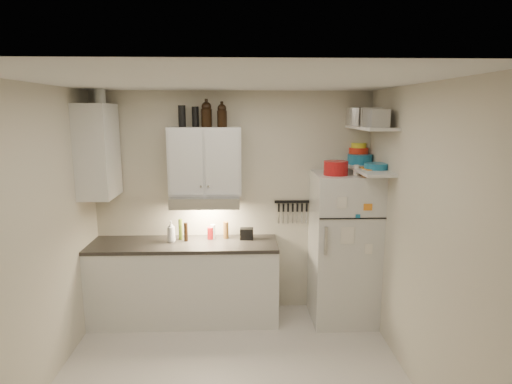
{
  "coord_description": "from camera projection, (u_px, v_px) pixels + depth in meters",
  "views": [
    {
      "loc": [
        0.1,
        -3.43,
        2.37
      ],
      "look_at": [
        0.25,
        0.9,
        1.55
      ],
      "focal_mm": 30.0,
      "sensor_mm": 36.0,
      "label": 1
    }
  ],
  "objects": [
    {
      "name": "caddy",
      "position": [
        247.0,
        234.0,
        4.91
      ],
      "size": [
        0.16,
        0.11,
        0.13
      ],
      "primitive_type": "cube",
      "rotation": [
        0.0,
        0.0,
        -0.05
      ],
      "color": "black",
      "rests_on": "countertop"
    },
    {
      "name": "tin_a",
      "position": [
        371.0,
        117.0,
        4.32
      ],
      "size": [
        0.22,
        0.2,
        0.19
      ],
      "primitive_type": "cube",
      "rotation": [
        0.0,
        0.0,
        -0.14
      ],
      "color": "#AAAAAD",
      "rests_on": "shelf_hi"
    },
    {
      "name": "side_cabinet",
      "position": [
        98.0,
        151.0,
        4.57
      ],
      "size": [
        0.33,
        0.55,
        1.0
      ],
      "primitive_type": "cube",
      "color": "silver",
      "rests_on": "left_wall"
    },
    {
      "name": "soap_bottle",
      "position": [
        171.0,
        230.0,
        4.79
      ],
      "size": [
        0.13,
        0.13,
        0.27
      ],
      "primitive_type": "imported",
      "rotation": [
        0.0,
        0.0,
        0.23
      ],
      "color": "silver",
      "rests_on": "countertop"
    },
    {
      "name": "growler_b",
      "position": [
        222.0,
        115.0,
        4.61
      ],
      "size": [
        0.13,
        0.13,
        0.25
      ],
      "primitive_type": null,
      "rotation": [
        0.0,
        0.0,
        -0.2
      ],
      "color": "black",
      "rests_on": "upper_cabinet"
    },
    {
      "name": "bowl_orange",
      "position": [
        358.0,
        151.0,
        4.96
      ],
      "size": [
        0.22,
        0.22,
        0.07
      ],
      "primitive_type": "cylinder",
      "color": "red",
      "rests_on": "bowl_teal"
    },
    {
      "name": "oil_bottle",
      "position": [
        181.0,
        229.0,
        4.89
      ],
      "size": [
        0.05,
        0.05,
        0.24
      ],
      "primitive_type": "cylinder",
      "rotation": [
        0.0,
        0.0,
        0.0
      ],
      "color": "#4E6419",
      "rests_on": "countertop"
    },
    {
      "name": "dutch_oven",
      "position": [
        336.0,
        168.0,
        4.56
      ],
      "size": [
        0.33,
        0.33,
        0.15
      ],
      "primitive_type": "cylinder",
      "rotation": [
        0.0,
        0.0,
        -0.36
      ],
      "color": "#A71315",
      "rests_on": "fridge"
    },
    {
      "name": "countertop",
      "position": [
        184.0,
        244.0,
        4.8
      ],
      "size": [
        2.1,
        0.62,
        0.04
      ],
      "primitive_type": "cube",
      "color": "#2C2925",
      "rests_on": "base_cabinet"
    },
    {
      "name": "bowl_yellow",
      "position": [
        359.0,
        145.0,
        4.95
      ],
      "size": [
        0.17,
        0.17,
        0.06
      ],
      "primitive_type": "cylinder",
      "color": "yellow",
      "rests_on": "bowl_orange"
    },
    {
      "name": "thermos_b",
      "position": [
        182.0,
        116.0,
        4.64
      ],
      "size": [
        0.08,
        0.08,
        0.23
      ],
      "primitive_type": "cylinder",
      "rotation": [
        0.0,
        0.0,
        -0.04
      ],
      "color": "black",
      "rests_on": "upper_cabinet"
    },
    {
      "name": "bowl_teal",
      "position": [
        360.0,
        159.0,
        4.89
      ],
      "size": [
        0.28,
        0.28,
        0.11
      ],
      "primitive_type": "cylinder",
      "color": "#1B6F98",
      "rests_on": "shelf_lo"
    },
    {
      "name": "growler_a",
      "position": [
        207.0,
        114.0,
        4.63
      ],
      "size": [
        0.13,
        0.13,
        0.28
      ],
      "primitive_type": null,
      "rotation": [
        0.0,
        0.0,
        0.09
      ],
      "color": "black",
      "rests_on": "upper_cabinet"
    },
    {
      "name": "base_cabinet",
      "position": [
        185.0,
        283.0,
        4.88
      ],
      "size": [
        2.1,
        0.6,
        0.88
      ],
      "primitive_type": "cube",
      "color": "silver",
      "rests_on": "floor"
    },
    {
      "name": "vinegar_bottle",
      "position": [
        186.0,
        232.0,
        4.83
      ],
      "size": [
        0.05,
        0.05,
        0.22
      ],
      "primitive_type": "cylinder",
      "rotation": [
        0.0,
        0.0,
        0.04
      ],
      "color": "black",
      "rests_on": "countertop"
    },
    {
      "name": "shelf_hi",
      "position": [
        370.0,
        128.0,
        4.45
      ],
      "size": [
        0.3,
        0.95,
        0.03
      ],
      "primitive_type": "cube",
      "color": "silver",
      "rests_on": "right_wall"
    },
    {
      "name": "book_stack",
      "position": [
        372.0,
        172.0,
        4.49
      ],
      "size": [
        0.23,
        0.27,
        0.09
      ],
      "primitive_type": "cube",
      "rotation": [
        0.0,
        0.0,
        0.1
      ],
      "color": "orange",
      "rests_on": "fridge"
    },
    {
      "name": "floor",
      "position": [
        232.0,
        383.0,
        3.81
      ],
      "size": [
        3.2,
        3.0,
        0.02
      ],
      "primitive_type": "cube",
      "color": "beige",
      "rests_on": "ground"
    },
    {
      "name": "ceiling",
      "position": [
        228.0,
        80.0,
        3.32
      ],
      "size": [
        3.2,
        3.0,
        0.02
      ],
      "primitive_type": "cube",
      "color": "silver",
      "rests_on": "ground"
    },
    {
      "name": "tin_b",
      "position": [
        381.0,
        118.0,
        4.16
      ],
      "size": [
        0.21,
        0.21,
        0.17
      ],
      "primitive_type": "cube",
      "rotation": [
        0.0,
        0.0,
        -0.28
      ],
      "color": "#AAAAAD",
      "rests_on": "shelf_hi"
    },
    {
      "name": "red_jar",
      "position": [
        210.0,
        233.0,
        4.91
      ],
      "size": [
        0.07,
        0.07,
        0.14
      ],
      "primitive_type": "cylinder",
      "rotation": [
        0.0,
        0.0,
        0.0
      ],
      "color": "#A71315",
      "rests_on": "countertop"
    },
    {
      "name": "spice_jar",
      "position": [
        356.0,
        170.0,
        4.54
      ],
      "size": [
        0.08,
        0.08,
        0.11
      ],
      "primitive_type": "cylinder",
      "rotation": [
        0.0,
        0.0,
        -0.27
      ],
      "color": "silver",
      "rests_on": "fridge"
    },
    {
      "name": "shelf_lo",
      "position": [
        368.0,
        170.0,
        4.54
      ],
      "size": [
        0.3,
        0.95,
        0.03
      ],
      "primitive_type": "cube",
      "color": "silver",
      "rests_on": "right_wall"
    },
    {
      "name": "range_hood",
      "position": [
        206.0,
        200.0,
        4.78
      ],
      "size": [
        0.76,
        0.46,
        0.12
      ],
      "primitive_type": "cube",
      "color": "silver",
      "rests_on": "back_wall"
    },
    {
      "name": "knife_strip",
      "position": [
        292.0,
        202.0,
        5.04
      ],
      "size": [
        0.42,
        0.02,
        0.03
      ],
      "primitive_type": "cube",
      "color": "black",
      "rests_on": "back_wall"
    },
    {
      "name": "plates",
      "position": [
        376.0,
        166.0,
        4.45
      ],
      "size": [
        0.33,
        0.33,
        0.06
      ],
      "primitive_type": "cylinder",
      "rotation": [
        0.0,
        0.0,
        -0.41
      ],
      "color": "#1B6F98",
      "rests_on": "shelf_lo"
    },
    {
      "name": "stock_pot",
      "position": [
        358.0,
        117.0,
        4.79
      ],
      "size": [
        0.34,
        0.34,
        0.19
      ],
      "primitive_type": "cylinder",
      "rotation": [
        0.0,
        0.0,
        0.32
      ],
      "color": "silver",
      "rests_on": "shelf_hi"
    },
    {
      "name": "thermos_a",
      "position": [
        195.0,
        117.0,
        4.69
      ],
      "size": [
        0.09,
        0.09,
        0.22
      ],
      "primitive_type": "cylinder",
      "rotation": [
        0.0,
        0.0,
        0.2
      ],
      "color": "black",
      "rests_on": "upper_cabinet"
    },
    {
      "name": "right_wall",
      "position": [
        420.0,
        240.0,
        3.62
      ],
      "size": [
        0.02,
        3.0,
        2.6
      ],
      "primitive_type": "cube",
      "color": "beige",
      "rests_on": "ground"
    },
    {
      "name": "clear_bottle",
      "position": [
        213.0,
        232.0,
        4.93
      ],
      "size": [
        0.06,
        0.06,
        0.17
      ],
      "primitive_type": "cylinder",
      "rotation": [
        0.0,
        0.0,
        0.15
      ],
      "color": "silver",
      "rests_on": "countertop"
    },
    {
      "name": "left_wall",
      "position": [
        34.0,
        244.0,
        3.51
      ],
      "size": [
        0.02,
        3.0,
        2.6
      ],
      "primitive_type": "cube",
      "color": "beige",
      "rests_on": "ground"
    },
    {
      "name": "pepper_mill",
      "position": [
        226.0,
        230.0,
        4.94
      ],
      "size": [
        0.08,
        0.08,
        0.2
      ],
      "primitive_type": "cylinder",
      "rotation": [
        0.0,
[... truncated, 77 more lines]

